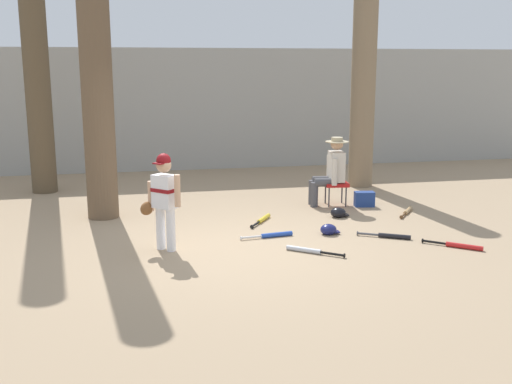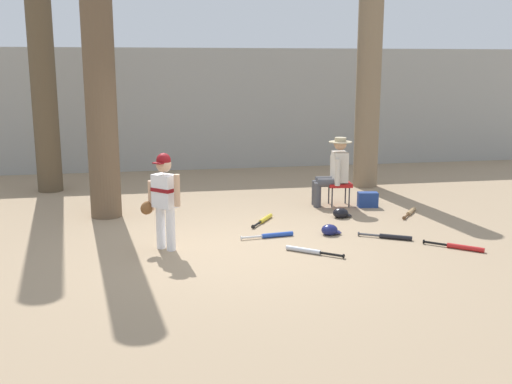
% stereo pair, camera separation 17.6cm
% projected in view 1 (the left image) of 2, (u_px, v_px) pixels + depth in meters
% --- Properties ---
extents(ground_plane, '(60.00, 60.00, 0.00)m').
position_uv_depth(ground_plane, '(238.00, 249.00, 8.21)').
color(ground_plane, '#9E8466').
extents(concrete_back_wall, '(18.00, 0.36, 2.80)m').
position_uv_depth(concrete_back_wall, '(188.00, 109.00, 14.21)').
color(concrete_back_wall, '#9E9E99').
rests_on(concrete_back_wall, ground).
extents(tree_near_player, '(0.82, 0.82, 5.23)m').
position_uv_depth(tree_near_player, '(97.00, 81.00, 9.44)').
color(tree_near_player, brown).
rests_on(tree_near_player, ground).
extents(tree_behind_spectator, '(0.74, 0.74, 4.32)m').
position_uv_depth(tree_behind_spectator, '(363.00, 97.00, 12.08)').
color(tree_behind_spectator, '#7F6B51').
rests_on(tree_behind_spectator, ground).
extents(young_ballplayer, '(0.56, 0.46, 1.31)m').
position_uv_depth(young_ballplayer, '(163.00, 196.00, 8.00)').
color(young_ballplayer, white).
rests_on(young_ballplayer, ground).
extents(folding_stool, '(0.44, 0.44, 0.41)m').
position_uv_depth(folding_stool, '(336.00, 185.00, 10.67)').
color(folding_stool, red).
rests_on(folding_stool, ground).
extents(seated_spectator, '(0.67, 0.54, 1.20)m').
position_uv_depth(seated_spectator, '(331.00, 169.00, 10.60)').
color(seated_spectator, '#47474C').
rests_on(seated_spectator, ground).
extents(handbag_beside_stool, '(0.36, 0.23, 0.26)m').
position_uv_depth(handbag_beside_stool, '(364.00, 199.00, 10.61)').
color(handbag_beside_stool, navy).
rests_on(handbag_beside_stool, ground).
extents(tree_far_left, '(0.62, 0.62, 6.52)m').
position_uv_depth(tree_far_left, '(34.00, 35.00, 11.25)').
color(tree_far_left, brown).
rests_on(tree_far_left, ground).
extents(bat_blue_youth, '(0.79, 0.16, 0.07)m').
position_uv_depth(bat_blue_youth, '(273.00, 235.00, 8.73)').
color(bat_blue_youth, '#2347AD').
rests_on(bat_blue_youth, ground).
extents(bat_wood_tan, '(0.49, 0.62, 0.07)m').
position_uv_depth(bat_wood_tan, '(407.00, 211.00, 10.15)').
color(bat_wood_tan, tan).
rests_on(bat_wood_tan, ground).
extents(bat_black_composite, '(0.69, 0.43, 0.07)m').
position_uv_depth(bat_black_composite, '(390.00, 236.00, 8.69)').
color(bat_black_composite, black).
rests_on(bat_black_composite, ground).
extents(bat_aluminum_silver, '(0.67, 0.55, 0.07)m').
position_uv_depth(bat_aluminum_silver, '(308.00, 250.00, 8.01)').
color(bat_aluminum_silver, '#B7BCC6').
rests_on(bat_aluminum_silver, ground).
extents(bat_red_barrel, '(0.65, 0.58, 0.07)m').
position_uv_depth(bat_red_barrel, '(459.00, 246.00, 8.22)').
color(bat_red_barrel, red).
rests_on(bat_red_barrel, ground).
extents(bat_yellow_trainer, '(0.46, 0.68, 0.07)m').
position_uv_depth(bat_yellow_trainer, '(262.00, 219.00, 9.61)').
color(bat_yellow_trainer, yellow).
rests_on(bat_yellow_trainer, ground).
extents(batting_helmet_black, '(0.30, 0.23, 0.17)m').
position_uv_depth(batting_helmet_black, '(338.00, 213.00, 9.88)').
color(batting_helmet_black, black).
rests_on(batting_helmet_black, ground).
extents(batting_helmet_navy, '(0.28, 0.22, 0.16)m').
position_uv_depth(batting_helmet_navy, '(329.00, 230.00, 8.88)').
color(batting_helmet_navy, navy).
rests_on(batting_helmet_navy, ground).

